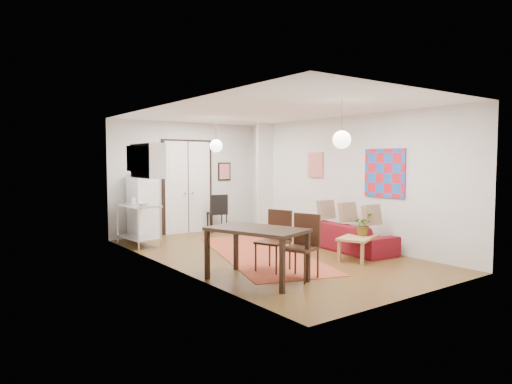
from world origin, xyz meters
TOP-DOWN VIEW (x-y plane):
  - floor at (0.00, 0.00)m, footprint 7.00×7.00m
  - ceiling at (0.00, 0.00)m, footprint 4.20×7.00m
  - wall_back at (0.00, 3.50)m, footprint 4.20×0.02m
  - wall_front at (0.00, -3.50)m, footprint 4.20×0.02m
  - wall_left at (-2.10, 0.00)m, footprint 0.02×7.00m
  - wall_right at (2.10, 0.00)m, footprint 0.02×7.00m
  - double_doors at (0.00, 3.46)m, footprint 1.44×0.06m
  - stub_partition at (1.85, 2.55)m, footprint 0.50×0.10m
  - wall_cabinet at (-1.92, 1.50)m, footprint 0.35×1.00m
  - painting_popart at (2.08, -1.25)m, footprint 0.05×1.00m
  - painting_abstract at (2.08, 0.80)m, footprint 0.05×0.50m
  - poster_back at (1.15, 3.47)m, footprint 0.40×0.03m
  - print_left at (-2.07, 2.00)m, footprint 0.03×0.44m
  - pendant_back at (0.00, 2.00)m, footprint 0.30×0.30m
  - pendant_front at (0.00, -2.00)m, footprint 0.30×0.30m
  - kilim_rug at (-0.09, 0.12)m, footprint 2.91×4.66m
  - sofa at (1.64, -0.74)m, footprint 2.09×0.97m
  - coffee_table at (1.15, -1.39)m, footprint 1.14×0.90m
  - potted_plant at (1.25, -1.39)m, footprint 0.46×0.49m
  - kitchen_counter at (-1.74, 2.52)m, footprint 0.67×1.23m
  - bowl at (-1.74, 2.22)m, footprint 0.23×0.23m
  - soap_bottle at (-1.75, 2.77)m, footprint 0.09×0.09m
  - fridge at (-1.37, 3.15)m, footprint 0.63×0.63m
  - dining_table at (-1.38, -1.51)m, footprint 1.32×1.72m
  - dining_chair_near at (-0.78, -1.05)m, footprint 0.63×0.77m
  - dining_chair_far at (-0.78, -1.75)m, footprint 0.63×0.77m
  - black_side_chair at (0.71, 3.25)m, footprint 0.55×0.56m

SIDE VIEW (x-z plane):
  - floor at x=0.00m, z-range 0.00..0.00m
  - kilim_rug at x=-0.09m, z-range 0.00..0.01m
  - sofa at x=1.64m, z-range 0.00..0.59m
  - coffee_table at x=1.15m, z-range 0.16..0.61m
  - black_side_chair at x=0.71m, z-range 0.09..1.09m
  - kitchen_counter at x=-1.74m, z-range 0.14..1.06m
  - dining_chair_near at x=-0.78m, z-range 0.09..1.13m
  - dining_chair_far at x=-0.78m, z-range 0.09..1.13m
  - potted_plant at x=1.25m, z-range 0.45..0.88m
  - dining_table at x=-1.38m, z-range 0.33..1.17m
  - fridge at x=-1.37m, z-range 0.00..1.58m
  - bowl at x=-1.74m, z-range 0.92..0.98m
  - soap_bottle at x=-1.75m, z-range 0.92..1.11m
  - double_doors at x=0.00m, z-range -0.05..2.45m
  - wall_back at x=0.00m, z-range 0.00..2.90m
  - wall_front at x=0.00m, z-range 0.00..2.90m
  - wall_left at x=-2.10m, z-range 0.00..2.90m
  - wall_right at x=2.10m, z-range 0.00..2.90m
  - stub_partition at x=1.85m, z-range 0.00..2.90m
  - poster_back at x=1.15m, z-range 1.35..1.85m
  - painting_popart at x=2.08m, z-range 1.15..2.15m
  - painting_abstract at x=2.08m, z-range 1.50..2.10m
  - wall_cabinet at x=-1.92m, z-range 1.55..2.25m
  - print_left at x=-2.07m, z-range 1.68..2.22m
  - pendant_back at x=0.00m, z-range 1.85..2.65m
  - pendant_front at x=0.00m, z-range 1.85..2.65m
  - ceiling at x=0.00m, z-range 2.89..2.91m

